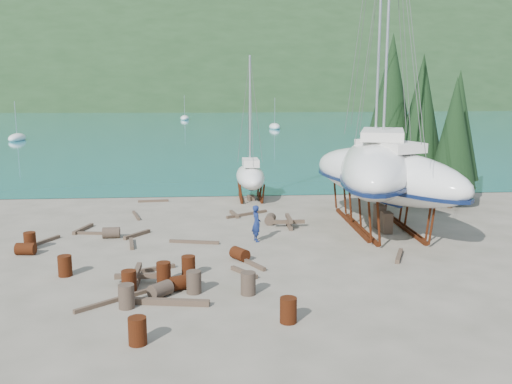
{
  "coord_description": "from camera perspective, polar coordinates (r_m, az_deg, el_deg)",
  "views": [
    {
      "loc": [
        -1.48,
        -25.58,
        7.9
      ],
      "look_at": [
        0.68,
        3.0,
        2.55
      ],
      "focal_mm": 40.0,
      "sensor_mm": 36.0,
      "label": 1
    }
  ],
  "objects": [
    {
      "name": "cypress_far_right",
      "position": [
        42.24,
        19.5,
        6.33
      ],
      "size": [
        3.24,
        3.24,
        9.0
      ],
      "color": "black",
      "rests_on": "ground"
    },
    {
      "name": "timber_15",
      "position": [
        32.01,
        -15.82,
        -3.99
      ],
      "size": [
        2.45,
        0.5,
        0.15
      ],
      "primitive_type": "cube",
      "rotation": [
        0.0,
        0.0,
        1.42
      ],
      "color": "brown",
      "rests_on": "ground"
    },
    {
      "name": "far_house_center",
      "position": [
        216.43,
        -9.37,
        9.13
      ],
      "size": [
        6.6,
        5.6,
        5.6
      ],
      "color": "beige",
      "rests_on": "ground"
    },
    {
      "name": "timber_5",
      "position": [
        25.91,
        -0.8,
        -6.99
      ],
      "size": [
        1.44,
        2.43,
        0.16
      ],
      "primitive_type": "cube",
      "rotation": [
        0.0,
        0.0,
        0.5
      ],
      "color": "brown",
      "rests_on": "ground"
    },
    {
      "name": "ground",
      "position": [
        26.81,
        -0.98,
        -6.56
      ],
      "size": [
        600.0,
        600.0,
        0.0
      ],
      "primitive_type": "plane",
      "color": "#5D584A",
      "rests_on": "ground"
    },
    {
      "name": "timber_2",
      "position": [
        33.06,
        -16.9,
        -3.55
      ],
      "size": [
        0.76,
        2.0,
        0.19
      ],
      "primitive_type": "cube",
      "rotation": [
        0.0,
        0.0,
        2.85
      ],
      "color": "brown",
      "rests_on": "ground"
    },
    {
      "name": "far_house_right",
      "position": [
        217.92,
        4.02,
        9.25
      ],
      "size": [
        6.6,
        5.6,
        5.6
      ],
      "color": "beige",
      "rests_on": "ground"
    },
    {
      "name": "timber_6",
      "position": [
        35.23,
        -2.19,
        -2.23
      ],
      "size": [
        0.55,
        1.66,
        0.19
      ],
      "primitive_type": "cube",
      "rotation": [
        0.0,
        0.0,
        0.22
      ],
      "color": "brown",
      "rests_on": "ground"
    },
    {
      "name": "timber_0",
      "position": [
        35.76,
        -11.91,
        -2.3
      ],
      "size": [
        0.75,
        2.24,
        0.14
      ],
      "primitive_type": "cube",
      "rotation": [
        0.0,
        0.0,
        0.27
      ],
      "color": "brown",
      "rests_on": "ground"
    },
    {
      "name": "timber_11",
      "position": [
        29.28,
        -6.2,
        -4.98
      ],
      "size": [
        2.56,
        0.71,
        0.15
      ],
      "primitive_type": "cube",
      "rotation": [
        0.0,
        0.0,
        1.35
      ],
      "color": "brown",
      "rests_on": "ground"
    },
    {
      "name": "drum_12",
      "position": [
        22.88,
        -7.37,
        -8.94
      ],
      "size": [
        1.05,
        0.91,
        0.58
      ],
      "primitive_type": "cylinder",
      "rotation": [
        1.57,
        0.0,
        2.03
      ],
      "color": "#57230E",
      "rests_on": "ground"
    },
    {
      "name": "timber_1",
      "position": [
        27.53,
        14.12,
        -6.22
      ],
      "size": [
        0.96,
        1.91,
        0.19
      ],
      "primitive_type": "cube",
      "rotation": [
        0.0,
        0.0,
        2.74
      ],
      "color": "brown",
      "rests_on": "ground"
    },
    {
      "name": "drum_14",
      "position": [
        24.29,
        -6.77,
        -7.38
      ],
      "size": [
        0.58,
        0.58,
        0.88
      ],
      "primitive_type": "cylinder",
      "color": "#57230E",
      "rests_on": "ground"
    },
    {
      "name": "drum_0",
      "position": [
        25.48,
        -18.56,
        -7.02
      ],
      "size": [
        0.58,
        0.58,
        0.88
      ],
      "primitive_type": "cylinder",
      "color": "#57230E",
      "rests_on": "ground"
    },
    {
      "name": "timber_7",
      "position": [
        24.49,
        -1.21,
        -8.03
      ],
      "size": [
        1.1,
        1.45,
        0.17
      ],
      "primitive_type": "cube",
      "rotation": [
        0.0,
        0.0,
        0.62
      ],
      "color": "brown",
      "rests_on": "ground"
    },
    {
      "name": "drum_11",
      "position": [
        33.08,
        1.43,
        -2.72
      ],
      "size": [
        0.76,
        0.99,
        0.58
      ],
      "primitive_type": "cylinder",
      "rotation": [
        1.57,
        0.0,
        2.91
      ],
      "color": "#2D2823",
      "rests_on": "ground"
    },
    {
      "name": "moored_boat_far",
      "position": [
        135.94,
        -7.14,
        7.33
      ],
      "size": [
        2.0,
        5.0,
        6.05
      ],
      "color": "white",
      "rests_on": "ground"
    },
    {
      "name": "drum_6",
      "position": [
        26.35,
        -1.63,
        -6.21
      ],
      "size": [
        0.98,
        1.05,
        0.58
      ],
      "primitive_type": "cylinder",
      "rotation": [
        1.57,
        0.0,
        0.6
      ],
      "color": "#57230E",
      "rests_on": "ground"
    },
    {
      "name": "drum_16",
      "position": [
        21.36,
        -12.83,
        -10.14
      ],
      "size": [
        0.58,
        0.58,
        0.88
      ],
      "primitive_type": "cylinder",
      "color": "#2D2823",
      "rests_on": "ground"
    },
    {
      "name": "timber_16",
      "position": [
        21.45,
        -8.52,
        -10.83
      ],
      "size": [
        2.86,
        0.68,
        0.23
      ],
      "primitive_type": "cube",
      "rotation": [
        0.0,
        0.0,
        1.41
      ],
      "color": "brown",
      "rests_on": "ground"
    },
    {
      "name": "drum_8",
      "position": [
        30.01,
        -21.67,
        -4.58
      ],
      "size": [
        0.58,
        0.58,
        0.88
      ],
      "primitive_type": "cylinder",
      "color": "#57230E",
      "rests_on": "ground"
    },
    {
      "name": "timber_9",
      "position": [
        39.96,
        -10.22,
        -0.88
      ],
      "size": [
        2.09,
        0.35,
        0.15
      ],
      "primitive_type": "cube",
      "rotation": [
        0.0,
        0.0,
        1.67
      ],
      "color": "brown",
      "rests_on": "ground"
    },
    {
      "name": "timber_12",
      "position": [
        25.3,
        -10.32,
        -7.6
      ],
      "size": [
        1.93,
        1.02,
        0.17
      ],
      "primitive_type": "cube",
      "rotation": [
        0.0,
        0.0,
        2.01
      ],
      "color": "brown",
      "rests_on": "ground"
    },
    {
      "name": "drum_2",
      "position": [
        29.25,
        -22.05,
        -5.3
      ],
      "size": [
        0.93,
        0.66,
        0.58
      ],
      "primitive_type": "cylinder",
      "rotation": [
        1.57,
        0.0,
        1.48
      ],
      "color": "#57230E",
      "rests_on": "ground"
    },
    {
      "name": "drum_17",
      "position": [
        22.13,
        -0.79,
        -9.12
      ],
      "size": [
        0.58,
        0.58,
        0.88
      ],
      "primitive_type": "cylinder",
      "color": "#2D2823",
      "rests_on": "ground"
    },
    {
      "name": "timber_pile_fore",
      "position": [
        23.87,
        -11.82,
        -8.22
      ],
      "size": [
        1.8,
        1.8,
        0.6
      ],
      "color": "brown",
      "rests_on": "ground"
    },
    {
      "name": "timber_17",
      "position": [
        31.07,
        -20.54,
        -4.69
      ],
      "size": [
        1.23,
        2.17,
        0.16
      ],
      "primitive_type": "cube",
      "rotation": [
        0.0,
        0.0,
        2.66
      ],
      "color": "brown",
      "rests_on": "ground"
    },
    {
      "name": "timber_8",
      "position": [
        31.11,
        -11.8,
        -4.18
      ],
      "size": [
        1.26,
        1.61,
        0.19
      ],
      "primitive_type": "cube",
      "rotation": [
        0.0,
        0.0,
        2.51
      ],
      "color": "brown",
      "rests_on": "ground"
    },
    {
      "name": "drum_7",
      "position": [
        19.68,
        3.25,
        -11.71
      ],
      "size": [
        0.58,
        0.58,
        0.88
      ],
      "primitive_type": "cylinder",
      "color": "#57230E",
      "rests_on": "ground"
    },
    {
      "name": "moored_boat_mid",
      "position": [
        106.47,
        1.88,
        6.53
      ],
      "size": [
        2.0,
        5.0,
        6.05
      ],
      "color": "white",
      "rests_on": "ground"
    },
    {
      "name": "timber_3",
      "position": [
        22.13,
        -14.01,
        -10.47
      ],
      "size": [
        2.55,
        2.17,
        0.15
      ],
      "primitive_type": "cube",
      "rotation": [
        0.0,
        0.0,
        2.27
      ],
      "color": "brown",
      "rests_on": "ground"
    },
    {
      "name": "timber_4",
      "position": [
        29.45,
        -12.35,
        -5.06
      ],
      "size": [
        0.47,
        1.8,
        0.17
      ],
      "primitive_type": "cube",
      "rotation": [
        0.0,
        0.0,
        0.17
      ],
      "color": "brown",
      "rests_on": "ground"
    },
    {
      "name": "bay_water",
      "position": [
        340.67,
        -4.14,
        9.23
      ],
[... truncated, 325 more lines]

